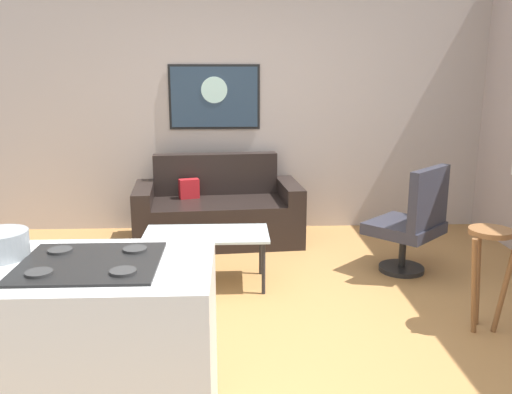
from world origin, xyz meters
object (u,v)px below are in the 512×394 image
(coffee_table, at_px, (206,237))
(bar_stool, at_px, (488,257))
(couch, at_px, (218,213))
(mixing_bowl, at_px, (0,245))
(wall_painting, at_px, (214,97))
(armchair, at_px, (413,222))

(coffee_table, relative_size, bar_stool, 1.41)
(couch, xyz_separation_m, coffee_table, (-0.06, -1.18, 0.11))
(bar_stool, bearing_deg, couch, 131.97)
(coffee_table, xyz_separation_m, mixing_bowl, (-0.83, -1.85, 0.56))
(bar_stool, height_order, mixing_bowl, mixing_bowl)
(couch, xyz_separation_m, wall_painting, (-0.03, 0.46, 1.15))
(armchair, distance_m, wall_painting, 2.46)
(couch, height_order, wall_painting, wall_painting)
(couch, distance_m, wall_painting, 1.24)
(armchair, bearing_deg, mixing_bowl, -141.76)
(armchair, xyz_separation_m, wall_painting, (-1.72, 1.46, 0.98))
(wall_painting, bearing_deg, coffee_table, -91.08)
(coffee_table, bearing_deg, armchair, 5.88)
(armchair, distance_m, bar_stool, 1.07)
(coffee_table, distance_m, mixing_bowl, 2.10)
(mixing_bowl, bearing_deg, bar_stool, 19.63)
(couch, relative_size, armchair, 1.83)
(coffee_table, bearing_deg, mixing_bowl, -114.05)
(mixing_bowl, relative_size, wall_painting, 0.26)
(armchair, distance_m, mixing_bowl, 3.32)
(armchair, height_order, wall_painting, wall_painting)
(mixing_bowl, xyz_separation_m, wall_painting, (0.86, 3.49, 0.48))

